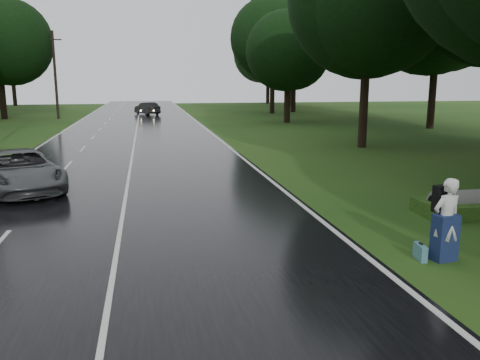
% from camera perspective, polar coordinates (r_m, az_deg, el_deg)
% --- Properties ---
extents(ground, '(160.00, 160.00, 0.00)m').
position_cam_1_polar(ground, '(11.48, -14.39, -9.84)').
color(ground, '#284A16').
rests_on(ground, ground).
extents(road, '(12.00, 140.00, 0.04)m').
position_cam_1_polar(road, '(30.97, -12.27, 3.67)').
color(road, black).
rests_on(road, ground).
extents(lane_center, '(0.12, 140.00, 0.01)m').
position_cam_1_polar(lane_center, '(30.97, -12.27, 3.72)').
color(lane_center, silver).
rests_on(lane_center, road).
extents(grey_car, '(4.37, 6.02, 1.52)m').
position_cam_1_polar(grey_car, '(20.06, -24.14, 1.01)').
color(grey_car, '#4F5354').
rests_on(grey_car, road).
extents(far_car, '(3.16, 4.70, 1.46)m').
position_cam_1_polar(far_car, '(60.54, -10.75, 8.17)').
color(far_car, black).
rests_on(far_car, road).
extents(hitchhiker, '(0.78, 0.73, 1.95)m').
position_cam_1_polar(hitchhiker, '(12.25, 22.79, -4.57)').
color(hitchhiker, silver).
rests_on(hitchhiker, ground).
extents(suitcase, '(0.22, 0.53, 0.37)m').
position_cam_1_polar(suitcase, '(12.28, 20.22, -7.87)').
color(suitcase, teal).
rests_on(suitcase, ground).
extents(culvert, '(1.58, 0.79, 0.79)m').
position_cam_1_polar(culvert, '(16.66, 23.74, -3.77)').
color(culvert, slate).
rests_on(culvert, ground).
extents(utility_pole_far, '(1.80, 0.28, 9.21)m').
position_cam_1_polar(utility_pole_far, '(56.99, -20.35, 6.68)').
color(utility_pole_far, black).
rests_on(utility_pole_far, ground).
extents(tree_left_f, '(8.90, 8.90, 13.91)m').
position_cam_1_polar(tree_left_f, '(58.96, -25.67, 6.40)').
color(tree_left_f, black).
rests_on(tree_left_f, ground).
extents(tree_right_d, '(10.25, 10.25, 16.01)m').
position_cam_1_polar(tree_right_d, '(31.69, 13.96, 3.73)').
color(tree_right_d, black).
rests_on(tree_right_d, ground).
extents(tree_right_e, '(7.65, 7.65, 11.96)m').
position_cam_1_polar(tree_right_e, '(49.09, 5.46, 6.67)').
color(tree_right_e, black).
rests_on(tree_right_e, ground).
extents(tree_right_f, '(10.37, 10.37, 16.21)m').
position_cam_1_polar(tree_right_f, '(62.56, 3.74, 7.74)').
color(tree_right_f, black).
rests_on(tree_right_f, ground).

